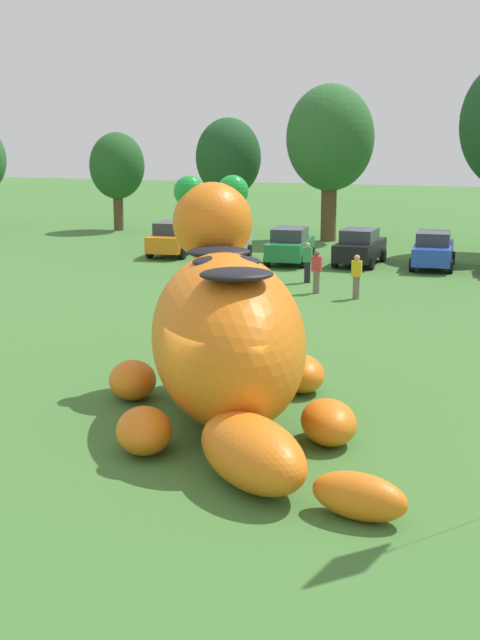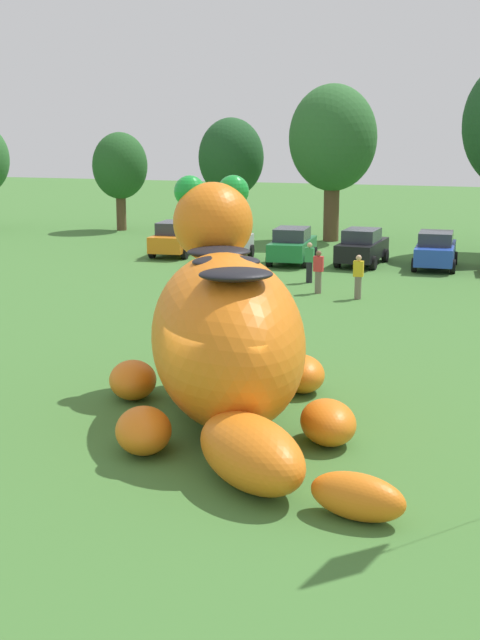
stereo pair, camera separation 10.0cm
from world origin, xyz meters
name	(u,v)px [view 2 (the right image)]	position (x,y,z in m)	size (l,w,h in m)	color
ground_plane	(223,445)	(0.00, 0.00, 0.00)	(160.00, 160.00, 0.00)	#427533
giant_inflatable_creature	(227,336)	(-0.44, 1.61, 1.95)	(8.30, 9.13, 5.35)	orange
car_orange	(176,238)	(-11.05, 25.07, 0.86)	(2.15, 4.21, 1.72)	orange
car_silver	(228,243)	(-7.92, 24.17, 0.86)	(2.22, 4.24, 1.72)	#B7BABF
car_green	(292,245)	(-4.74, 24.30, 0.86)	(2.13, 4.19, 1.72)	#1E7238
car_black	(362,247)	(-1.46, 24.83, 0.86)	(2.14, 4.20, 1.72)	black
car_blue	(436,250)	(1.97, 24.81, 0.86)	(2.07, 4.17, 1.72)	#2347B7
tree_left	(120,166)	(-18.29, 34.02, 3.96)	(3.41, 3.41, 6.05)	brown
tree_mid_left	(231,158)	(-11.09, 34.23, 4.53)	(3.90, 3.90, 6.92)	brown
tree_centre_left	(333,139)	(-4.69, 32.98, 5.72)	(4.93, 4.93, 8.74)	brown
spectator_mid_field	(318,272)	(-1.85, 17.17, 0.85)	(0.38, 0.26, 1.71)	#726656
spectator_wandering	(358,277)	(-0.13, 16.48, 0.85)	(0.38, 0.26, 1.71)	#726656
spectator_far_side	(309,263)	(-2.73, 19.40, 0.85)	(0.38, 0.26, 1.71)	black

